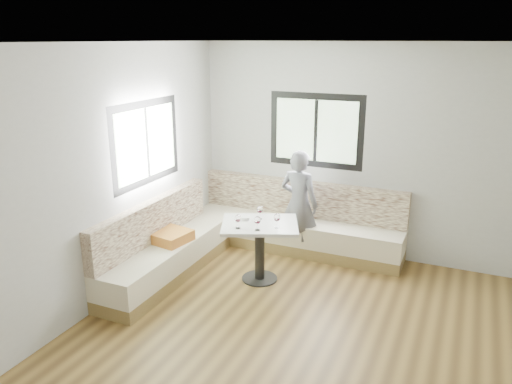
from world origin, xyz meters
TOP-DOWN VIEW (x-y plane):
  - room at (-0.08, 0.08)m, footprint 5.01×5.01m
  - banquette at (-1.59, 1.63)m, footprint 2.90×2.80m
  - table at (-1.16, 1.21)m, footprint 1.09×0.99m
  - person at (-0.97, 2.08)m, footprint 0.58×0.42m
  - olive_ramekin at (-1.36, 1.25)m, footprint 0.10×0.10m
  - wine_glass_a at (-1.32, 0.95)m, footprint 0.08×0.08m
  - wine_glass_b at (-1.09, 0.99)m, footprint 0.08×0.08m
  - wine_glass_c at (-0.92, 1.16)m, footprint 0.08×0.08m
  - wine_glass_d at (-1.22, 1.34)m, footprint 0.08×0.08m

SIDE VIEW (x-z plane):
  - banquette at x=-1.59m, z-range -0.14..0.81m
  - table at x=-1.16m, z-range 0.18..0.92m
  - person at x=-0.97m, z-range 0.00..1.47m
  - olive_ramekin at x=-1.36m, z-range 0.73..0.77m
  - wine_glass_a at x=-1.32m, z-range 0.77..0.93m
  - wine_glass_b at x=-1.09m, z-range 0.77..0.93m
  - wine_glass_c at x=-0.92m, z-range 0.77..0.93m
  - wine_glass_d at x=-1.22m, z-range 0.77..0.93m
  - room at x=-0.08m, z-range 0.01..2.82m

